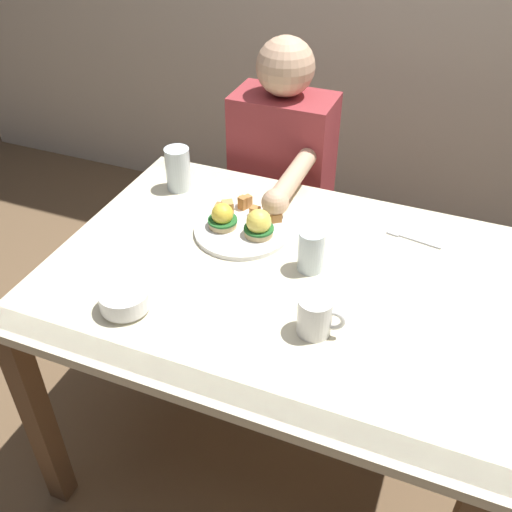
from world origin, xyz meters
TOP-DOWN VIEW (x-y plane):
  - ground_plane at (0.00, 0.00)m, footprint 6.00×6.00m
  - dining_table at (0.00, 0.00)m, footprint 1.20×0.90m
  - eggs_benedict_plate at (-0.16, 0.14)m, footprint 0.27×0.27m
  - fruit_bowl at (-0.30, -0.26)m, footprint 0.12×0.12m
  - coffee_mug at (0.15, -0.17)m, footprint 0.11×0.08m
  - fork at (0.29, 0.28)m, footprint 0.16×0.04m
  - water_glass_near at (0.07, 0.05)m, footprint 0.07×0.07m
  - water_glass_far at (-0.44, 0.29)m, footprint 0.08×0.08m
  - diner_person at (-0.22, 0.60)m, footprint 0.34×0.54m

SIDE VIEW (x-z plane):
  - ground_plane at x=0.00m, z-range 0.00..0.00m
  - dining_table at x=0.00m, z-range 0.26..1.00m
  - diner_person at x=-0.22m, z-range 0.08..1.22m
  - fork at x=0.29m, z-range 0.74..0.74m
  - eggs_benedict_plate at x=-0.16m, z-range 0.72..0.81m
  - fruit_bowl at x=-0.30m, z-range 0.74..0.80m
  - coffee_mug at x=0.15m, z-range 0.74..0.84m
  - water_glass_near at x=0.07m, z-range 0.73..0.85m
  - water_glass_far at x=-0.44m, z-range 0.73..0.87m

